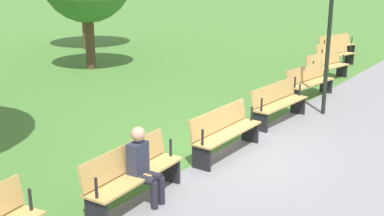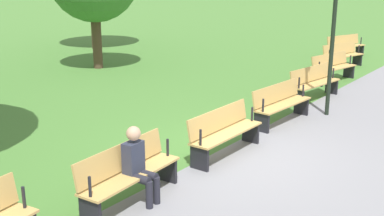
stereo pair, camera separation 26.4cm
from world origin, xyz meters
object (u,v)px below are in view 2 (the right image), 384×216
at_px(bench_1, 342,55).
at_px(person_seated, 138,163).
at_px(bench_5, 224,131).
at_px(bench_0, 345,45).
at_px(bench_4, 280,102).
at_px(bench_3, 314,82).
at_px(bench_2, 333,67).
at_px(bench_6, 128,172).

bearing_deg(bench_1, person_seated, 21.81).
bearing_deg(bench_5, bench_0, -170.42).
bearing_deg(person_seated, bench_5, 177.43).
height_order(bench_0, bench_4, same).
xyz_separation_m(bench_3, bench_5, (5.04, 0.34, 0.00)).
height_order(bench_3, bench_4, same).
xyz_separation_m(bench_0, bench_2, (4.87, 1.34, 0.00)).
xyz_separation_m(bench_1, bench_4, (7.47, 1.26, 0.00)).
bearing_deg(bench_0, bench_1, 36.49).
xyz_separation_m(bench_4, person_seated, (4.98, 0.14, 0.16)).
height_order(bench_1, bench_2, same).
distance_m(bench_0, bench_3, 7.57).
bearing_deg(bench_0, bench_6, 26.90).
relative_size(bench_3, bench_5, 1.02).
bearing_deg(bench_2, bench_5, 17.29).
bearing_deg(bench_4, bench_2, -168.49).
relative_size(bench_3, person_seated, 1.64).
bearing_deg(bench_2, bench_6, 15.38).
distance_m(bench_0, bench_5, 12.59).
bearing_deg(bench_4, bench_5, 5.76).
bearing_deg(bench_4, person_seated, 5.45).
bearing_deg(bench_5, bench_4, -178.08).
bearing_deg(bench_1, bench_4, 24.97).
xyz_separation_m(bench_2, bench_4, (5.01, 0.67, 0.00)).
height_order(bench_1, bench_3, same).
bearing_deg(bench_0, bench_3, 32.65).
height_order(bench_2, bench_4, same).
bearing_deg(bench_3, bench_2, -162.72).
relative_size(bench_4, person_seated, 1.62).
bearing_deg(person_seated, bench_0, -175.61).
height_order(bench_0, person_seated, person_seated).
bearing_deg(bench_3, bench_4, 13.44).
relative_size(bench_2, person_seated, 1.64).
height_order(bench_1, bench_4, same).
distance_m(bench_0, person_seated, 15.01).
xyz_separation_m(bench_0, bench_4, (9.88, 2.01, 0.00)).
bearing_deg(bench_2, bench_4, 19.21).
xyz_separation_m(bench_2, bench_5, (7.54, 0.76, 0.00)).
bearing_deg(bench_6, bench_1, -178.10).
relative_size(bench_0, person_seated, 1.64).
height_order(bench_4, bench_6, same).
distance_m(bench_2, bench_5, 7.57).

